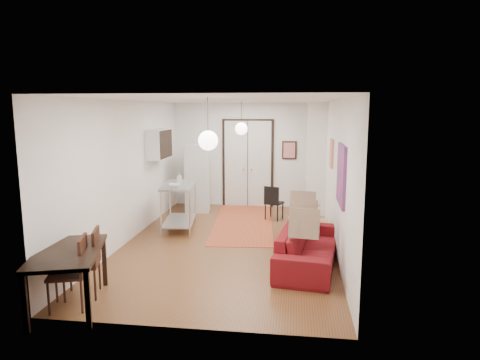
# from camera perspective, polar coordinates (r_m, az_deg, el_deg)

# --- Properties ---
(floor) EXTENTS (7.00, 7.00, 0.00)m
(floor) POSITION_cam_1_polar(r_m,az_deg,el_deg) (8.89, -1.47, -8.39)
(floor) COLOR brown
(floor) RESTS_ON ground
(ceiling) EXTENTS (4.20, 7.00, 0.02)m
(ceiling) POSITION_cam_1_polar(r_m,az_deg,el_deg) (8.46, -1.55, 10.65)
(ceiling) COLOR white
(ceiling) RESTS_ON wall_back
(wall_back) EXTENTS (4.20, 0.02, 2.90)m
(wall_back) POSITION_cam_1_polar(r_m,az_deg,el_deg) (12.00, 1.07, 3.36)
(wall_back) COLOR white
(wall_back) RESTS_ON floor
(wall_front) EXTENTS (4.20, 0.02, 2.90)m
(wall_front) POSITION_cam_1_polar(r_m,az_deg,el_deg) (5.19, -7.50, -4.81)
(wall_front) COLOR white
(wall_front) RESTS_ON floor
(wall_left) EXTENTS (0.02, 7.00, 2.90)m
(wall_left) POSITION_cam_1_polar(r_m,az_deg,el_deg) (9.12, -14.67, 1.12)
(wall_left) COLOR white
(wall_left) RESTS_ON floor
(wall_right) EXTENTS (0.02, 7.00, 2.90)m
(wall_right) POSITION_cam_1_polar(r_m,az_deg,el_deg) (8.49, 12.63, 0.60)
(wall_right) COLOR white
(wall_right) RESTS_ON floor
(double_doors) EXTENTS (1.44, 0.06, 2.50)m
(double_doors) POSITION_cam_1_polar(r_m,az_deg,el_deg) (11.98, 1.05, 2.15)
(double_doors) COLOR silver
(double_doors) RESTS_ON wall_back
(stub_partition) EXTENTS (0.50, 0.10, 2.90)m
(stub_partition) POSITION_cam_1_polar(r_m,az_deg,el_deg) (11.00, 10.15, 2.66)
(stub_partition) COLOR white
(stub_partition) RESTS_ON floor
(wall_cabinet) EXTENTS (0.35, 1.00, 0.70)m
(wall_cabinet) POSITION_cam_1_polar(r_m,az_deg,el_deg) (10.41, -10.76, 4.75)
(wall_cabinet) COLOR white
(wall_cabinet) RESTS_ON wall_left
(painting_popart) EXTENTS (0.05, 1.00, 1.00)m
(painting_popart) POSITION_cam_1_polar(r_m,az_deg,el_deg) (7.23, 13.36, 0.67)
(painting_popart) COLOR red
(painting_popart) RESTS_ON wall_right
(painting_abstract) EXTENTS (0.05, 0.50, 0.60)m
(painting_abstract) POSITION_cam_1_polar(r_m,az_deg,el_deg) (9.24, 12.11, 3.51)
(painting_abstract) COLOR beige
(painting_abstract) RESTS_ON wall_right
(poster_back) EXTENTS (0.40, 0.03, 0.50)m
(poster_back) POSITION_cam_1_polar(r_m,az_deg,el_deg) (11.88, 6.59, 3.97)
(poster_back) COLOR red
(poster_back) RESTS_ON wall_back
(print_left) EXTENTS (0.03, 0.44, 0.54)m
(print_left) POSITION_cam_1_polar(r_m,az_deg,el_deg) (10.93, -10.71, 5.23)
(print_left) COLOR olive
(print_left) RESTS_ON wall_left
(pendant_back) EXTENTS (0.30, 0.30, 0.80)m
(pendant_back) POSITION_cam_1_polar(r_m,az_deg,el_deg) (10.45, 0.17, 6.86)
(pendant_back) COLOR silver
(pendant_back) RESTS_ON ceiling
(pendant_front) EXTENTS (0.30, 0.30, 0.80)m
(pendant_front) POSITION_cam_1_polar(r_m,az_deg,el_deg) (6.51, -4.27, 5.28)
(pendant_front) COLOR silver
(pendant_front) RESTS_ON ceiling
(kilim_rug) EXTENTS (1.65, 3.77, 0.01)m
(kilim_rug) POSITION_cam_1_polar(r_m,az_deg,el_deg) (10.37, 0.45, -5.74)
(kilim_rug) COLOR #BE562F
(kilim_rug) RESTS_ON floor
(sofa) EXTENTS (2.43, 1.23, 0.68)m
(sofa) POSITION_cam_1_polar(r_m,az_deg,el_deg) (7.70, 9.10, -8.70)
(sofa) COLOR maroon
(sofa) RESTS_ON floor
(coffee_table) EXTENTS (0.86, 0.48, 0.38)m
(coffee_table) POSITION_cam_1_polar(r_m,az_deg,el_deg) (9.28, 9.05, -5.61)
(coffee_table) COLOR tan
(coffee_table) RESTS_ON floor
(potted_plant) EXTENTS (0.34, 0.29, 0.37)m
(potted_plant) POSITION_cam_1_polar(r_m,az_deg,el_deg) (9.23, 9.71, -4.20)
(potted_plant) COLOR #2F602B
(potted_plant) RESTS_ON coffee_table
(kitchen_counter) EXTENTS (0.87, 1.45, 1.05)m
(kitchen_counter) POSITION_cam_1_polar(r_m,az_deg,el_deg) (9.79, -8.14, -2.55)
(kitchen_counter) COLOR silver
(kitchen_counter) RESTS_ON floor
(bowl) EXTENTS (0.29, 0.29, 0.06)m
(bowl) POSITION_cam_1_polar(r_m,az_deg,el_deg) (9.43, -8.68, -0.69)
(bowl) COLOR white
(bowl) RESTS_ON kitchen_counter
(soap_bottle) EXTENTS (0.12, 0.11, 0.22)m
(soap_bottle) POSITION_cam_1_polar(r_m,az_deg,el_deg) (9.95, -8.09, 0.32)
(soap_bottle) COLOR teal
(soap_bottle) RESTS_ON kitchen_counter
(fridge) EXTENTS (0.72, 0.72, 1.80)m
(fridge) POSITION_cam_1_polar(r_m,az_deg,el_deg) (11.48, -5.69, 0.26)
(fridge) COLOR silver
(fridge) RESTS_ON floor
(dining_table) EXTENTS (1.22, 1.64, 0.81)m
(dining_table) POSITION_cam_1_polar(r_m,az_deg,el_deg) (6.40, -21.97, -9.47)
(dining_table) COLOR black
(dining_table) RESTS_ON floor
(dining_chair_near) EXTENTS (0.59, 0.74, 1.01)m
(dining_chair_near) POSITION_cam_1_polar(r_m,az_deg,el_deg) (6.82, -20.03, -9.43)
(dining_chair_near) COLOR #331910
(dining_chair_near) RESTS_ON floor
(dining_chair_far) EXTENTS (0.59, 0.74, 1.01)m
(dining_chair_far) POSITION_cam_1_polar(r_m,az_deg,el_deg) (6.49, -21.62, -10.47)
(dining_chair_far) COLOR #331910
(dining_chair_far) RESTS_ON floor
(black_side_chair) EXTENTS (0.50, 0.51, 0.85)m
(black_side_chair) POSITION_cam_1_polar(r_m,az_deg,el_deg) (10.73, 4.61, -2.56)
(black_side_chair) COLOR black
(black_side_chair) RESTS_ON floor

